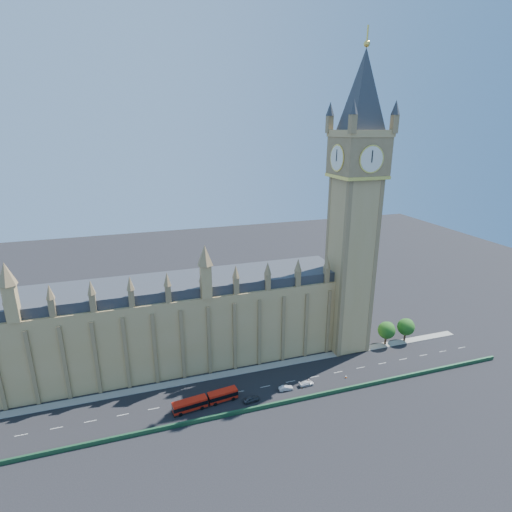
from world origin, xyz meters
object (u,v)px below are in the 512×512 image
object	(u,v)px
car_white	(307,383)
car_grey	(251,399)
car_silver	(286,388)
red_bus	(206,400)

from	to	relation	value
car_white	car_grey	bearing A→B (deg)	93.80
car_silver	car_white	size ratio (longest dim) A/B	0.92
car_grey	car_white	size ratio (longest dim) A/B	1.02
red_bus	car_grey	bearing A→B (deg)	-17.54
red_bus	car_silver	distance (m)	23.41
red_bus	car_grey	world-z (taller)	red_bus
car_white	car_silver	bearing A→B (deg)	89.46
car_silver	car_white	xyz separation A→B (m)	(6.66, 0.25, -0.03)
car_grey	red_bus	bearing A→B (deg)	73.28
car_grey	car_silver	world-z (taller)	car_grey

